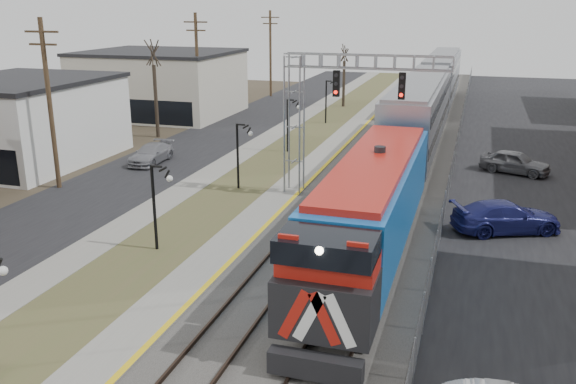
% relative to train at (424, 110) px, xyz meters
% --- Properties ---
extents(street_west, '(7.00, 120.00, 0.04)m').
position_rel_train_xyz_m(street_west, '(-17.00, -7.99, -2.86)').
color(street_west, black).
rests_on(street_west, ground).
extents(sidewalk, '(2.00, 120.00, 0.08)m').
position_rel_train_xyz_m(sidewalk, '(-12.50, -7.99, -2.84)').
color(sidewalk, gray).
rests_on(sidewalk, ground).
extents(grass_median, '(4.00, 120.00, 0.06)m').
position_rel_train_xyz_m(grass_median, '(-9.50, -7.99, -2.85)').
color(grass_median, '#4B512B').
rests_on(grass_median, ground).
extents(platform, '(2.00, 120.00, 0.24)m').
position_rel_train_xyz_m(platform, '(-6.50, -7.99, -2.76)').
color(platform, gray).
rests_on(platform, ground).
extents(ballast_bed, '(8.00, 120.00, 0.20)m').
position_rel_train_xyz_m(ballast_bed, '(-1.50, -7.99, -2.78)').
color(ballast_bed, '#595651').
rests_on(ballast_bed, ground).
extents(platform_edge, '(0.24, 120.00, 0.01)m').
position_rel_train_xyz_m(platform_edge, '(-5.62, -7.99, -2.64)').
color(platform_edge, gold).
rests_on(platform_edge, platform).
extents(track_near, '(1.58, 120.00, 0.15)m').
position_rel_train_xyz_m(track_near, '(-3.50, -7.99, -2.61)').
color(track_near, '#2D2119').
rests_on(track_near, ballast_bed).
extents(track_far, '(1.58, 120.00, 0.15)m').
position_rel_train_xyz_m(track_far, '(-0.00, -7.99, -2.61)').
color(track_far, '#2D2119').
rests_on(track_far, ballast_bed).
extents(train, '(3.00, 63.05, 5.33)m').
position_rel_train_xyz_m(train, '(0.00, 0.00, 0.00)').
color(train, '#165FB4').
rests_on(train, ground).
extents(signal_gantry, '(9.00, 1.07, 8.15)m').
position_rel_train_xyz_m(signal_gantry, '(-4.28, -15.00, 2.70)').
color(signal_gantry, gray).
rests_on(signal_gantry, ground).
extents(lampposts, '(0.14, 62.14, 4.00)m').
position_rel_train_xyz_m(lampposts, '(-9.50, -24.71, -0.88)').
color(lampposts, black).
rests_on(lampposts, ground).
extents(utility_poles, '(0.28, 80.28, 10.00)m').
position_rel_train_xyz_m(utility_poles, '(-20.00, -17.99, 2.12)').
color(utility_poles, '#4C3823').
rests_on(utility_poles, ground).
extents(fence, '(0.04, 120.00, 1.60)m').
position_rel_train_xyz_m(fence, '(2.70, -7.99, -2.08)').
color(fence, gray).
rests_on(fence, ground).
extents(bare_trees, '(12.30, 42.30, 5.95)m').
position_rel_train_xyz_m(bare_trees, '(-18.16, -4.08, -0.18)').
color(bare_trees, '#382D23').
rests_on(bare_trees, ground).
extents(car_lot_d, '(5.66, 4.07, 1.52)m').
position_rel_train_xyz_m(car_lot_d, '(5.65, -17.93, -2.12)').
color(car_lot_d, navy).
rests_on(car_lot_d, ground).
extents(car_lot_e, '(4.74, 3.12, 1.50)m').
position_rel_train_xyz_m(car_lot_e, '(6.56, -6.39, -2.13)').
color(car_lot_e, slate).
rests_on(car_lot_e, ground).
extents(car_street_b, '(1.97, 4.52, 1.29)m').
position_rel_train_xyz_m(car_street_b, '(-17.63, -10.99, -2.24)').
color(car_street_b, gray).
rests_on(car_street_b, ground).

